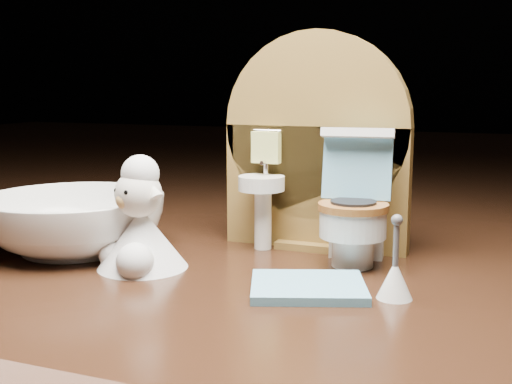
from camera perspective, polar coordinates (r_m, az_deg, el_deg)
backdrop_panel at (r=0.45m, az=5.26°, el=3.34°), size 0.13×0.05×0.15m
toy_toilet at (r=0.42m, az=8.81°, el=-1.97°), size 0.05×0.06×0.09m
bath_mat at (r=0.36m, az=4.65°, el=-8.41°), size 0.08×0.07×0.00m
toilet_brush at (r=0.36m, az=12.25°, el=-7.37°), size 0.02×0.02×0.05m
plush_lamb at (r=0.41m, az=-10.29°, el=-3.24°), size 0.06×0.06×0.07m
ceramic_bowl at (r=0.46m, az=-15.86°, el=-2.68°), size 0.16×0.16×0.04m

